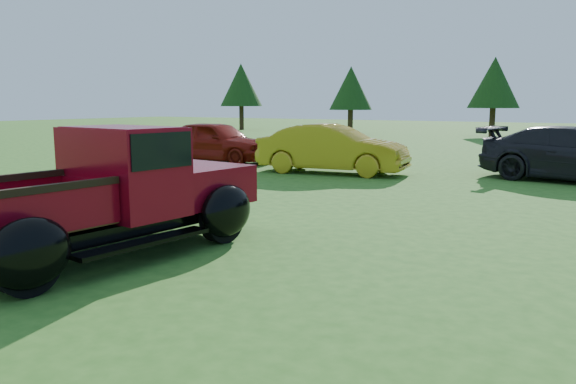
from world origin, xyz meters
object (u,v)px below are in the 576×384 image
object	(u,v)px
tree_west	(351,88)
pickup_truck	(125,192)
tree_mid_left	(494,83)
show_car_yellow	(333,149)
tree_far_west	(241,85)
show_car_red	(216,141)

from	to	relation	value
tree_west	pickup_truck	distance (m)	31.83
tree_mid_left	show_car_yellow	bearing A→B (deg)	-90.07
tree_far_west	show_car_yellow	world-z (taller)	tree_far_west
tree_far_west	show_car_red	bearing A→B (deg)	-56.01
pickup_truck	tree_mid_left	bearing A→B (deg)	99.07
tree_mid_left	pickup_truck	world-z (taller)	tree_mid_left
tree_mid_left	show_car_red	bearing A→B (deg)	-103.18
tree_west	show_car_red	xyz separation A→B (m)	(3.93, -19.65, -2.36)
tree_far_west	show_car_yellow	size ratio (longest dim) A/B	1.16
tree_mid_left	show_car_red	xyz separation A→B (m)	(-5.07, -21.65, -2.64)
tree_mid_left	show_car_red	size ratio (longest dim) A/B	1.14
show_car_red	pickup_truck	bearing A→B (deg)	-149.23
tree_mid_left	pickup_truck	xyz separation A→B (m)	(1.50, -31.96, -2.54)
show_car_red	show_car_yellow	bearing A→B (deg)	-99.79
tree_west	pickup_truck	size ratio (longest dim) A/B	0.93
show_car_red	tree_west	bearing A→B (deg)	9.57
pickup_truck	tree_west	bearing A→B (deg)	115.70
tree_mid_left	show_car_yellow	size ratio (longest dim) A/B	1.11
show_car_yellow	show_car_red	bearing A→B (deg)	73.79
tree_west	show_car_yellow	distance (m)	22.38
tree_mid_left	show_car_yellow	distance (m)	22.52
tree_far_west	pickup_truck	world-z (taller)	tree_far_west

